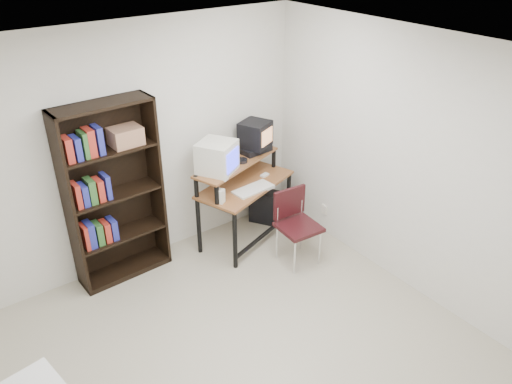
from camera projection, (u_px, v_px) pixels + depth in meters
floor at (246, 363)px, 4.34m from camera, size 4.00×4.00×0.01m
ceiling at (241, 65)px, 3.09m from camera, size 4.00×4.00×0.01m
back_wall at (132, 151)px, 5.13m from camera, size 4.00×0.01×2.60m
right_wall at (415, 169)px, 4.76m from camera, size 0.01×4.00×2.60m
computer_desk at (244, 187)px, 5.74m from camera, size 1.31×0.94×0.98m
crt_monitor at (217, 157)px, 5.35m from camera, size 0.50×0.50×0.35m
vcr at (254, 149)px, 5.88m from camera, size 0.38×0.29×0.08m
crt_tv at (255, 134)px, 5.78m from camera, size 0.42×0.41×0.30m
cd_spindle at (242, 161)px, 5.62m from camera, size 0.15×0.15×0.05m
keyboard at (253, 190)px, 5.57m from camera, size 0.49×0.25×0.03m
mousepad at (265, 177)px, 5.88m from camera, size 0.27×0.25×0.01m
mouse at (265, 175)px, 5.87m from camera, size 0.11×0.08×0.03m
desk_speaker at (221, 197)px, 5.29m from camera, size 0.11×0.11×0.17m
pc_tower at (268, 207)px, 6.27m from camera, size 0.41×0.49×0.42m
school_chair at (295, 219)px, 5.44m from camera, size 0.45×0.45×0.84m
bookshelf at (113, 192)px, 5.02m from camera, size 0.97×0.36×1.92m
wall_outlet at (324, 210)px, 6.04m from camera, size 0.02×0.08×0.12m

